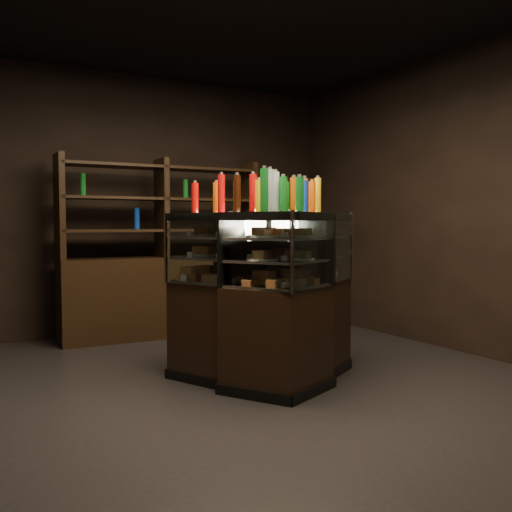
% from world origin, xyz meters
% --- Properties ---
extents(ground, '(5.00, 5.00, 0.00)m').
position_xyz_m(ground, '(0.00, 0.00, 0.00)').
color(ground, black).
rests_on(ground, ground).
extents(room_shell, '(5.02, 5.02, 3.01)m').
position_xyz_m(room_shell, '(0.00, 0.00, 1.94)').
color(room_shell, black).
rests_on(room_shell, ground).
extents(display_case, '(1.57, 1.40, 1.37)m').
position_xyz_m(display_case, '(0.29, -0.15, 0.46)').
color(display_case, black).
rests_on(display_case, ground).
extents(food_display, '(1.19, 1.14, 0.43)m').
position_xyz_m(food_display, '(0.29, -0.16, 1.04)').
color(food_display, '#C18645').
rests_on(food_display, display_case).
extents(bottles_top, '(1.03, 0.99, 0.30)m').
position_xyz_m(bottles_top, '(0.29, -0.15, 1.50)').
color(bottles_top, '#D8590A').
rests_on(bottles_top, display_case).
extents(potted_conifer, '(0.39, 0.39, 0.83)m').
position_xyz_m(potted_conifer, '(0.94, 1.23, 0.47)').
color(potted_conifer, black).
rests_on(potted_conifer, ground).
extents(back_shelving, '(2.27, 0.46, 2.00)m').
position_xyz_m(back_shelving, '(0.19, 2.05, 0.61)').
color(back_shelving, black).
rests_on(back_shelving, ground).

